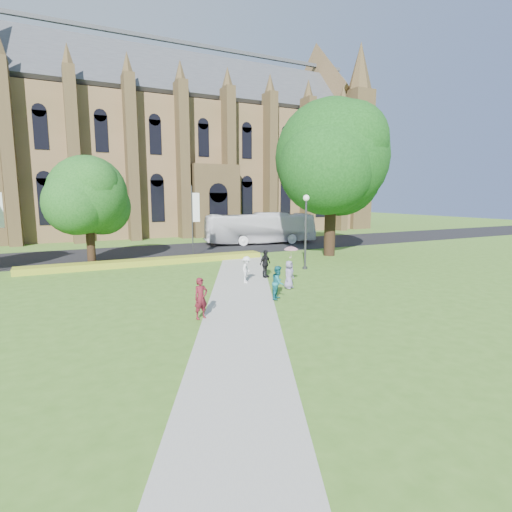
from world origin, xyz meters
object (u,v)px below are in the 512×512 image
large_tree (332,157)px  pedestrian_0 (201,298)px  tour_coach (260,228)px  streetlamp (306,223)px

large_tree → pedestrian_0: 21.50m
tour_coach → pedestrian_0: (-14.43, -22.57, -0.77)m
tour_coach → pedestrian_0: size_ratio=6.82×
streetlamp → tour_coach: size_ratio=0.44×
streetlamp → large_tree: size_ratio=0.40×
tour_coach → large_tree: bearing=-163.4°
streetlamp → pedestrian_0: streetlamp is taller
large_tree → streetlamp: bearing=-140.7°
large_tree → pedestrian_0: (-15.94, -12.36, -7.45)m
large_tree → tour_coach: large_tree is taller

